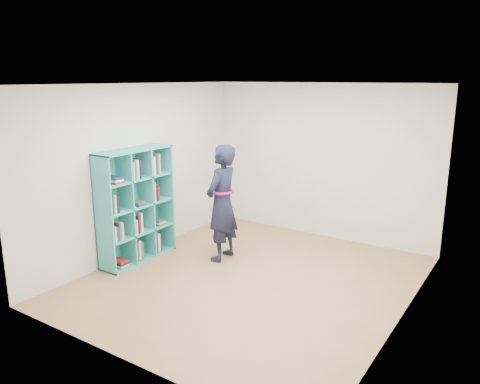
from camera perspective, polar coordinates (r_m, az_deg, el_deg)
The scene contains 9 objects.
floor at distance 6.49m, azimuth 1.24°, elevation -10.62°, with size 4.50×4.50×0.00m, color #996D45.
ceiling at distance 5.91m, azimuth 1.37°, elevation 13.00°, with size 4.50×4.50×0.00m, color white.
wall_left at distance 7.30m, azimuth -12.14°, elevation 2.59°, with size 0.02×4.50×2.60m, color beige.
wall_right at distance 5.32m, azimuth 19.90°, elevation -2.12°, with size 0.02×4.50×2.60m, color beige.
wall_back at distance 8.03m, azimuth 9.87°, elevation 3.69°, with size 4.00×0.02×2.60m, color beige.
wall_front at distance 4.39m, azimuth -14.52°, elevation -5.01°, with size 4.00×0.02×2.60m, color beige.
bookshelf at distance 7.09m, azimuth -12.73°, elevation -1.82°, with size 0.37×1.26×1.68m.
person at distance 6.92m, azimuth -2.21°, elevation -1.33°, with size 0.46×0.66×1.75m.
smartphone at distance 7.02m, azimuth -2.84°, elevation -0.15°, with size 0.01×0.09×0.12m.
Camera 1 is at (3.13, -5.01, 2.69)m, focal length 35.00 mm.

